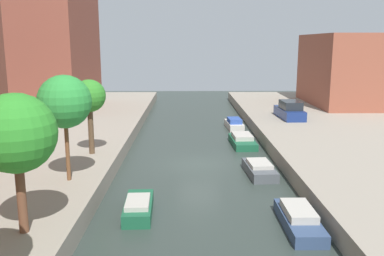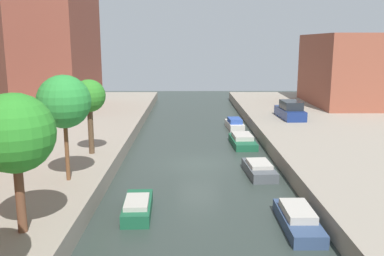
{
  "view_description": "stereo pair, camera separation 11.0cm",
  "coord_description": "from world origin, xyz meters",
  "px_view_note": "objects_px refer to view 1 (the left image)",
  "views": [
    {
      "loc": [
        -0.74,
        -25.93,
        7.69
      ],
      "look_at": [
        -0.41,
        3.13,
        1.76
      ],
      "focal_mm": 39.01,
      "sensor_mm": 36.0,
      "label": 1
    },
    {
      "loc": [
        -0.63,
        -25.93,
        7.69
      ],
      "look_at": [
        -0.41,
        3.13,
        1.76
      ],
      "focal_mm": 39.01,
      "sensor_mm": 36.0,
      "label": 2
    }
  ],
  "objects_px": {
    "moored_boat_right_2": "(259,169)",
    "low_block_right": "(357,70)",
    "moored_boat_right_1": "(299,219)",
    "apartment_tower_far": "(36,11)",
    "moored_boat_right_3": "(242,141)",
    "moored_boat_left_2": "(138,207)",
    "street_tree_3": "(89,97)",
    "street_tree_2": "(64,102)",
    "moored_boat_right_4": "(234,124)",
    "parked_car": "(290,111)",
    "street_tree_1": "(16,134)"
  },
  "relations": [
    {
      "from": "moored_boat_right_2",
      "to": "low_block_right",
      "type": "bearing_deg",
      "value": 57.0
    },
    {
      "from": "low_block_right",
      "to": "moored_boat_right_1",
      "type": "height_order",
      "value": "low_block_right"
    },
    {
      "from": "low_block_right",
      "to": "moored_boat_right_1",
      "type": "relative_size",
      "value": 3.1
    },
    {
      "from": "apartment_tower_far",
      "to": "moored_boat_right_3",
      "type": "relative_size",
      "value": 4.75
    },
    {
      "from": "moored_boat_left_2",
      "to": "street_tree_3",
      "type": "bearing_deg",
      "value": 117.44
    },
    {
      "from": "street_tree_2",
      "to": "moored_boat_right_4",
      "type": "height_order",
      "value": "street_tree_2"
    },
    {
      "from": "parked_car",
      "to": "moored_boat_right_1",
      "type": "height_order",
      "value": "parked_car"
    },
    {
      "from": "low_block_right",
      "to": "street_tree_2",
      "type": "bearing_deg",
      "value": -133.35
    },
    {
      "from": "parked_car",
      "to": "moored_boat_right_2",
      "type": "height_order",
      "value": "parked_car"
    },
    {
      "from": "apartment_tower_far",
      "to": "moored_boat_right_4",
      "type": "bearing_deg",
      "value": -17.53
    },
    {
      "from": "low_block_right",
      "to": "moored_boat_right_4",
      "type": "distance_m",
      "value": 17.32
    },
    {
      "from": "street_tree_1",
      "to": "street_tree_2",
      "type": "relative_size",
      "value": 0.97
    },
    {
      "from": "low_block_right",
      "to": "moored_boat_right_4",
      "type": "xyz_separation_m",
      "value": [
        -14.43,
        -8.48,
        -4.42
      ]
    },
    {
      "from": "moored_boat_right_2",
      "to": "moored_boat_right_3",
      "type": "relative_size",
      "value": 0.88
    },
    {
      "from": "street_tree_2",
      "to": "moored_boat_right_4",
      "type": "relative_size",
      "value": 1.45
    },
    {
      "from": "street_tree_1",
      "to": "moored_boat_right_1",
      "type": "distance_m",
      "value": 11.71
    },
    {
      "from": "parked_car",
      "to": "moored_boat_right_4",
      "type": "bearing_deg",
      "value": 176.64
    },
    {
      "from": "apartment_tower_far",
      "to": "parked_car",
      "type": "distance_m",
      "value": 27.02
    },
    {
      "from": "street_tree_2",
      "to": "parked_car",
      "type": "distance_m",
      "value": 23.27
    },
    {
      "from": "apartment_tower_far",
      "to": "street_tree_1",
      "type": "height_order",
      "value": "apartment_tower_far"
    },
    {
      "from": "street_tree_3",
      "to": "low_block_right",
      "type": "bearing_deg",
      "value": 40.45
    },
    {
      "from": "low_block_right",
      "to": "parked_car",
      "type": "height_order",
      "value": "low_block_right"
    },
    {
      "from": "street_tree_3",
      "to": "moored_boat_right_3",
      "type": "bearing_deg",
      "value": 30.89
    },
    {
      "from": "moored_boat_right_4",
      "to": "moored_boat_right_3",
      "type": "bearing_deg",
      "value": -90.66
    },
    {
      "from": "moored_boat_right_1",
      "to": "moored_boat_right_4",
      "type": "relative_size",
      "value": 1.11
    },
    {
      "from": "apartment_tower_far",
      "to": "moored_boat_right_2",
      "type": "bearing_deg",
      "value": -45.59
    },
    {
      "from": "apartment_tower_far",
      "to": "low_block_right",
      "type": "distance_m",
      "value": 34.61
    },
    {
      "from": "street_tree_2",
      "to": "moored_boat_left_2",
      "type": "height_order",
      "value": "street_tree_2"
    },
    {
      "from": "street_tree_3",
      "to": "moored_boat_right_4",
      "type": "height_order",
      "value": "street_tree_3"
    },
    {
      "from": "street_tree_2",
      "to": "street_tree_3",
      "type": "distance_m",
      "value": 5.11
    },
    {
      "from": "street_tree_2",
      "to": "moored_boat_right_1",
      "type": "height_order",
      "value": "street_tree_2"
    },
    {
      "from": "moored_boat_right_1",
      "to": "moored_boat_right_4",
      "type": "xyz_separation_m",
      "value": [
        -0.43,
        21.02,
        0.04
      ]
    },
    {
      "from": "street_tree_1",
      "to": "moored_boat_left_2",
      "type": "relative_size",
      "value": 1.48
    },
    {
      "from": "apartment_tower_far",
      "to": "low_block_right",
      "type": "xyz_separation_m",
      "value": [
        34.0,
        2.3,
        -6.07
      ]
    },
    {
      "from": "street_tree_3",
      "to": "moored_boat_right_4",
      "type": "bearing_deg",
      "value": 50.82
    },
    {
      "from": "street_tree_3",
      "to": "moored_boat_right_2",
      "type": "height_order",
      "value": "street_tree_3"
    },
    {
      "from": "low_block_right",
      "to": "moored_boat_right_2",
      "type": "distance_m",
      "value": 26.91
    },
    {
      "from": "street_tree_3",
      "to": "moored_boat_left_2",
      "type": "height_order",
      "value": "street_tree_3"
    },
    {
      "from": "moored_boat_right_2",
      "to": "street_tree_3",
      "type": "bearing_deg",
      "value": 172.99
    },
    {
      "from": "apartment_tower_far",
      "to": "street_tree_2",
      "type": "relative_size",
      "value": 3.79
    },
    {
      "from": "low_block_right",
      "to": "parked_car",
      "type": "bearing_deg",
      "value": -137.09
    },
    {
      "from": "street_tree_3",
      "to": "parked_car",
      "type": "relative_size",
      "value": 0.97
    },
    {
      "from": "street_tree_1",
      "to": "moored_boat_left_2",
      "type": "bearing_deg",
      "value": 46.78
    },
    {
      "from": "moored_boat_right_1",
      "to": "moored_boat_right_2",
      "type": "xyz_separation_m",
      "value": [
        -0.45,
        7.25,
        -0.02
      ]
    },
    {
      "from": "moored_boat_right_3",
      "to": "moored_boat_right_4",
      "type": "relative_size",
      "value": 1.16
    },
    {
      "from": "parked_car",
      "to": "street_tree_3",
      "type": "bearing_deg",
      "value": -141.18
    },
    {
      "from": "street_tree_1",
      "to": "street_tree_3",
      "type": "relative_size",
      "value": 1.11
    },
    {
      "from": "apartment_tower_far",
      "to": "parked_car",
      "type": "height_order",
      "value": "apartment_tower_far"
    },
    {
      "from": "parked_car",
      "to": "moored_boat_left_2",
      "type": "relative_size",
      "value": 1.38
    },
    {
      "from": "street_tree_3",
      "to": "moored_boat_right_1",
      "type": "distance_m",
      "value": 14.23
    }
  ]
}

